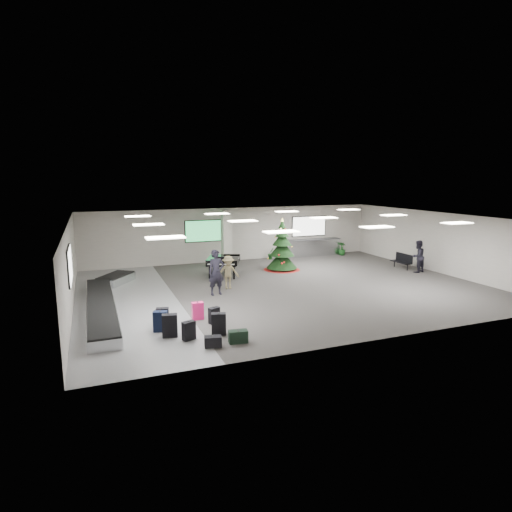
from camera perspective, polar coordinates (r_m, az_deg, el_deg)
name	(u,v)px	position (r m, az deg, el deg)	size (l,w,h in m)	color
ground	(284,287)	(19.88, 3.73, -4.15)	(18.00, 18.00, 0.00)	#393634
room_envelope	(271,236)	(19.87, 1.99, 2.72)	(18.02, 14.02, 3.21)	#A49E95
baggage_carousel	(105,300)	(17.98, -19.54, -5.61)	(2.28, 9.71, 0.43)	silver
service_counter	(311,247)	(27.79, 7.31, 1.14)	(4.05, 0.65, 1.08)	silver
suitcase_0	(170,326)	(13.98, -11.42, -9.09)	(0.52, 0.35, 0.77)	black
suitcase_1	(219,324)	(13.96, -4.99, -9.01)	(0.51, 0.36, 0.74)	black
pink_suitcase	(198,311)	(15.49, -7.78, -7.26)	(0.41, 0.23, 0.65)	#F62071
suitcase_3	(214,315)	(15.04, -5.60, -7.88)	(0.42, 0.32, 0.58)	black
navy_suitcase	(160,321)	(14.53, -12.63, -8.51)	(0.51, 0.39, 0.71)	black
suitcase_5	(189,331)	(13.66, -8.95, -9.81)	(0.45, 0.34, 0.62)	black
green_duffel	(238,336)	(13.34, -2.40, -10.67)	(0.61, 0.37, 0.41)	black
suitcase_8	(162,317)	(15.08, -12.36, -7.92)	(0.47, 0.34, 0.64)	black
black_duffel	(213,342)	(13.08, -5.76, -11.29)	(0.55, 0.37, 0.35)	black
christmas_tree	(282,252)	(23.39, 3.48, 0.52)	(2.00, 2.00, 2.85)	maroon
grand_piano	(223,261)	(21.89, -4.38, -0.61)	(2.20, 2.44, 1.14)	black
bench	(402,260)	(25.09, 18.94, -0.53)	(0.46, 1.33, 0.84)	black
traveler_a	(216,272)	(18.42, -5.32, -2.19)	(0.72, 0.47, 1.97)	black
traveler_b	(228,272)	(19.46, -3.72, -2.17)	(0.98, 0.56, 1.52)	olive
traveler_bench	(418,256)	(24.27, 20.76, -0.06)	(0.84, 0.65, 1.72)	black
potted_plant_left	(271,253)	(26.45, 2.01, 0.38)	(0.42, 0.34, 0.76)	#123917
potted_plant_right	(342,249)	(28.39, 11.39, 0.97)	(0.48, 0.48, 0.86)	#123917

